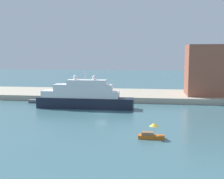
{
  "coord_description": "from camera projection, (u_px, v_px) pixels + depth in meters",
  "views": [
    {
      "loc": [
        12.4,
        -68.08,
        14.2
      ],
      "look_at": [
        1.77,
        6.0,
        5.2
      ],
      "focal_mm": 46.47,
      "sensor_mm": 36.0,
      "label": 1
    }
  ],
  "objects": [
    {
      "name": "mooring_bollard",
      "position": [
        101.0,
        95.0,
        87.6
      ],
      "size": [
        0.43,
        0.43,
        0.87
      ],
      "primitive_type": "cylinder",
      "color": "black",
      "rests_on": "quay_dock"
    },
    {
      "name": "large_yacht",
      "position": [
        84.0,
        97.0,
        77.19
      ],
      "size": [
        25.79,
        4.21,
        10.3
      ],
      "color": "black",
      "rests_on": "ground"
    },
    {
      "name": "person_figure",
      "position": [
        86.0,
        92.0,
        92.82
      ],
      "size": [
        0.36,
        0.36,
        1.58
      ],
      "color": "#4C4C4C",
      "rests_on": "quay_dock"
    },
    {
      "name": "harbor_building",
      "position": [
        215.0,
        70.0,
        89.94
      ],
      "size": [
        17.26,
        12.02,
        15.59
      ],
      "primitive_type": "cube",
      "color": "#93513D",
      "rests_on": "quay_dock"
    },
    {
      "name": "quay_dock",
      "position": [
        116.0,
        95.0,
        97.18
      ],
      "size": [
        110.0,
        22.8,
        1.67
      ],
      "primitive_type": "cube",
      "color": "#ADA38E",
      "rests_on": "ground"
    },
    {
      "name": "small_motorboat",
      "position": [
        151.0,
        133.0,
        49.22
      ],
      "size": [
        4.44,
        1.65,
        2.74
      ],
      "color": "#C66019",
      "rests_on": "ground"
    },
    {
      "name": "ground",
      "position": [
        101.0,
        114.0,
        70.35
      ],
      "size": [
        400.0,
        400.0,
        0.0
      ],
      "primitive_type": "plane",
      "color": "#3D6670"
    },
    {
      "name": "work_barge",
      "position": [
        36.0,
        101.0,
        85.98
      ],
      "size": [
        4.23,
        1.84,
        0.93
      ],
      "primitive_type": "cube",
      "color": "#595966",
      "rests_on": "ground"
    },
    {
      "name": "parked_car",
      "position": [
        71.0,
        90.0,
        96.87
      ],
      "size": [
        4.05,
        1.86,
        1.53
      ],
      "color": "#B21E1E",
      "rests_on": "quay_dock"
    }
  ]
}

